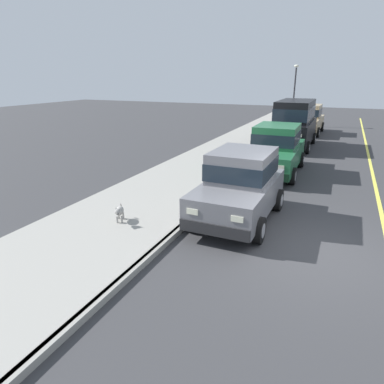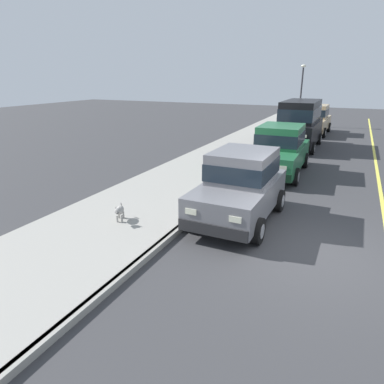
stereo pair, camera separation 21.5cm
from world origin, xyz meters
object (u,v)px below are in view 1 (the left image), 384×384
at_px(car_green_sedan, 276,149).
at_px(car_black_van, 294,122).
at_px(car_tan_sedan, 307,119).
at_px(street_lamp, 295,88).
at_px(car_grey_hatchback, 240,185).
at_px(dog_grey, 119,211).

distance_m(car_green_sedan, car_black_van, 5.76).
distance_m(car_tan_sedan, street_lamp, 4.18).
height_order(car_grey_hatchback, car_tan_sedan, car_tan_sedan).
bearing_deg(street_lamp, car_grey_hatchback, -85.75).
distance_m(car_green_sedan, car_tan_sedan, 11.15).
relative_size(car_grey_hatchback, car_black_van, 0.78).
height_order(car_grey_hatchback, car_green_sedan, car_green_sedan).
height_order(dog_grey, street_lamp, street_lamp).
distance_m(car_tan_sedan, dog_grey, 18.39).
bearing_deg(car_tan_sedan, dog_grey, -98.43).
bearing_deg(dog_grey, car_tan_sedan, 81.57).
xyz_separation_m(car_grey_hatchback, dog_grey, (-2.68, -1.80, -0.55)).
distance_m(car_grey_hatchback, dog_grey, 3.28).
distance_m(car_black_van, street_lamp, 9.04).
relative_size(car_tan_sedan, dog_grey, 6.70).
bearing_deg(dog_grey, street_lamp, 86.78).
height_order(car_green_sedan, car_black_van, car_black_van).
xyz_separation_m(car_green_sedan, car_tan_sedan, (0.04, 11.15, 0.00)).
xyz_separation_m(car_grey_hatchback, car_black_van, (-0.13, 10.97, 0.42)).
bearing_deg(car_grey_hatchback, car_tan_sedan, 89.96).
relative_size(car_green_sedan, car_tan_sedan, 0.99).
distance_m(dog_grey, street_lamp, 21.76).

